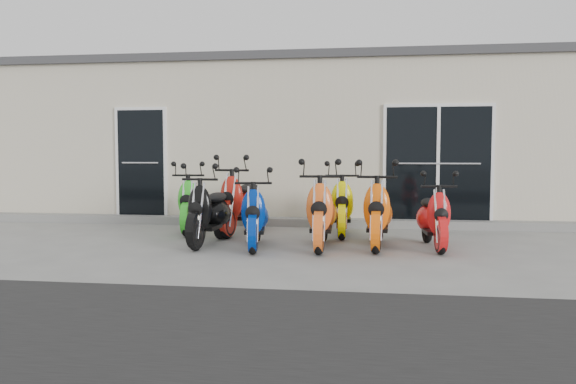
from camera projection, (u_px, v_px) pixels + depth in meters
name	position (u px, v px, depth m)	size (l,w,h in m)	color
ground	(283.00, 243.00, 8.75)	(80.00, 80.00, 0.00)	gray
building	(314.00, 145.00, 13.78)	(14.00, 6.00, 3.20)	beige
roof_cap	(314.00, 76.00, 13.66)	(14.20, 6.20, 0.16)	#3F3F42
front_step	(298.00, 222.00, 10.74)	(14.00, 0.40, 0.15)	gray
door_left	(141.00, 160.00, 11.26)	(1.07, 0.08, 2.22)	black
door_right	(438.00, 160.00, 10.45)	(2.02, 0.08, 2.22)	black
scooter_front_black	(209.00, 204.00, 8.53)	(0.62, 1.70, 1.26)	black
scooter_front_blue	(255.00, 207.00, 8.23)	(0.59, 1.64, 1.21)	navy
scooter_front_orange_a	(321.00, 203.00, 8.24)	(0.65, 1.79, 1.32)	orange
scooter_front_orange_b	(378.00, 203.00, 8.29)	(0.65, 1.78, 1.31)	#FF620A
scooter_front_red	(434.00, 209.00, 8.19)	(0.57, 1.56, 1.16)	red
scooter_back_green	(193.00, 196.00, 9.89)	(0.62, 1.71, 1.26)	green
scooter_back_red	(241.00, 194.00, 9.68)	(0.68, 1.86, 1.38)	red
scooter_back_yellow	(342.00, 198.00, 9.51)	(0.63, 1.72, 1.27)	#EBE900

